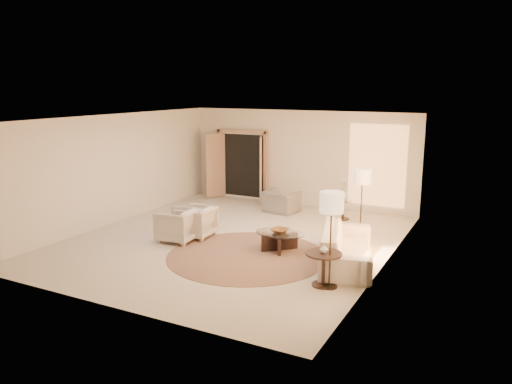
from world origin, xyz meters
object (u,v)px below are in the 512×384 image
at_px(armchair_left, 196,220).
at_px(coffee_table, 280,239).
at_px(end_vase, 324,249).
at_px(side_table, 343,208).
at_px(floor_lamp_far, 332,207).
at_px(floor_lamp_near, 362,179).
at_px(accent_chair, 281,198).
at_px(armchair_right, 177,224).
at_px(sofa, 347,246).
at_px(end_table, 323,263).
at_px(bowl, 280,231).
at_px(side_vase, 344,195).

bearing_deg(armchair_left, coffee_table, 86.58).
height_order(armchair_left, end_vase, armchair_left).
relative_size(armchair_left, side_table, 1.49).
relative_size(side_table, floor_lamp_far, 0.31).
distance_m(floor_lamp_near, end_vase, 3.16).
bearing_deg(armchair_left, accent_chair, 161.98).
relative_size(coffee_table, end_vase, 8.01).
relative_size(floor_lamp_near, end_vase, 10.30).
bearing_deg(armchair_right, coffee_table, 97.11).
bearing_deg(sofa, floor_lamp_near, -8.75).
relative_size(armchair_left, floor_lamp_far, 0.46).
bearing_deg(sofa, armchair_right, 79.70).
bearing_deg(end_table, bowl, 136.87).
xyz_separation_m(side_table, floor_lamp_far, (1.19, -4.54, 1.15)).
height_order(armchair_right, end_table, armchair_right).
bearing_deg(bowl, floor_lamp_far, -41.29).
bearing_deg(end_table, accent_chair, 122.80).
xyz_separation_m(armchair_right, end_vase, (3.86, -0.94, 0.28)).
bearing_deg(end_vase, armchair_left, 158.83).
height_order(armchair_left, end_table, armchair_left).
bearing_deg(floor_lamp_far, floor_lamp_near, 95.93).
bearing_deg(coffee_table, side_vase, 82.11).
bearing_deg(bowl, floor_lamp_near, 51.90).
bearing_deg(armchair_left, sofa, 85.35).
bearing_deg(end_vase, side_table, 103.34).
xyz_separation_m(end_table, bowl, (-1.50, 1.41, 0.03)).
bearing_deg(sofa, floor_lamp_far, 168.60).
xyz_separation_m(coffee_table, side_table, (0.43, 3.11, 0.07)).
bearing_deg(armchair_left, side_table, 136.89).
distance_m(accent_chair, floor_lamp_near, 3.17).
bearing_deg(armchair_left, side_vase, 136.89).
xyz_separation_m(armchair_right, floor_lamp_far, (3.98, -0.96, 1.06)).
distance_m(end_vase, side_vase, 4.64).
height_order(side_table, side_vase, side_vase).
distance_m(armchair_left, floor_lamp_near, 3.98).
relative_size(armchair_left, accent_chair, 0.87).
distance_m(accent_chair, coffee_table, 3.34).
xyz_separation_m(floor_lamp_far, bowl, (-1.62, 1.43, -1.02)).
bearing_deg(coffee_table, end_table, -43.13).
height_order(armchair_left, floor_lamp_near, floor_lamp_near).
relative_size(armchair_right, coffee_table, 0.65).
xyz_separation_m(sofa, armchair_left, (-3.70, 0.11, 0.04)).
xyz_separation_m(armchair_right, end_table, (3.86, -0.94, 0.01)).
xyz_separation_m(accent_chair, end_table, (2.87, -4.45, 0.02)).
height_order(armchair_right, bowl, armchair_right).
xyz_separation_m(end_table, floor_lamp_far, (0.12, -0.02, 1.05)).
relative_size(sofa, accent_chair, 2.69).
distance_m(coffee_table, bowl, 0.19).
distance_m(sofa, floor_lamp_near, 2.05).
relative_size(end_table, side_table, 1.22).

